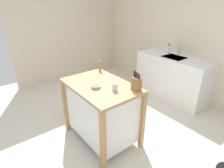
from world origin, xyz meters
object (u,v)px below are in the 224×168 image
drinking_cup (115,87)px  sink_faucet (180,51)px  kitchen_island (101,110)px  trash_bin (79,99)px  knife_block (136,84)px  bowl_ceramic_wide (96,86)px  bottle_hand_soap (168,49)px  pepper_grinder (100,66)px

drinking_cup → sink_faucet: sink_faucet is taller
kitchen_island → trash_bin: kitchen_island is taller
knife_block → bowl_ceramic_wide: 0.53m
knife_block → bowl_ceramic_wide: size_ratio=1.97×
knife_block → sink_faucet: (-0.61, 1.87, 0.01)m
bowl_ceramic_wide → bottle_hand_soap: 2.21m
drinking_cup → bottle_hand_soap: bottle_hand_soap is taller
trash_bin → sink_faucet: bearing=74.3°
bowl_ceramic_wide → trash_bin: size_ratio=0.20×
bowl_ceramic_wide → sink_faucet: size_ratio=0.59×
bottle_hand_soap → kitchen_island: bearing=-78.8°
drinking_cup → pepper_grinder: bearing=159.9°
pepper_grinder → drinking_cup: bearing=-20.1°
kitchen_island → bowl_ceramic_wide: bowl_ceramic_wide is taller
kitchen_island → sink_faucet: bearing=95.2°
drinking_cup → bottle_hand_soap: 2.12m
trash_bin → pepper_grinder: bearing=36.5°
drinking_cup → trash_bin: size_ratio=0.16×
bowl_ceramic_wide → bottle_hand_soap: size_ratio=0.58×
bowl_ceramic_wide → drinking_cup: drinking_cup is taller
sink_faucet → bottle_hand_soap: bearing=-157.9°
knife_block → drinking_cup: bearing=-125.2°
kitchen_island → trash_bin: bearing=177.0°
kitchen_island → bottle_hand_soap: 2.15m
knife_block → pepper_grinder: (-0.86, 0.03, -0.00)m
drinking_cup → bowl_ceramic_wide: bearing=-144.8°
kitchen_island → drinking_cup: size_ratio=10.72×
bowl_ceramic_wide → pepper_grinder: 0.64m
drinking_cup → pepper_grinder: 0.75m
trash_bin → kitchen_island: bearing=-3.0°
kitchen_island → sink_faucet: size_ratio=4.93×
kitchen_island → knife_block: (0.42, 0.26, 0.50)m
pepper_grinder → bottle_hand_soap: size_ratio=0.82×
pepper_grinder → trash_bin: (-0.34, -0.25, -0.69)m
pepper_grinder → trash_bin: pepper_grinder is taller
bottle_hand_soap → bowl_ceramic_wide: bearing=-78.1°
bowl_ceramic_wide → kitchen_island: bearing=113.9°
bowl_ceramic_wide → drinking_cup: bearing=35.2°
drinking_cup → pepper_grinder: (-0.70, 0.26, 0.04)m
knife_block → drinking_cup: (-0.16, -0.22, -0.04)m
bowl_ceramic_wide → pepper_grinder: (-0.49, 0.41, 0.07)m
sink_faucet → pepper_grinder: bearing=-97.6°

